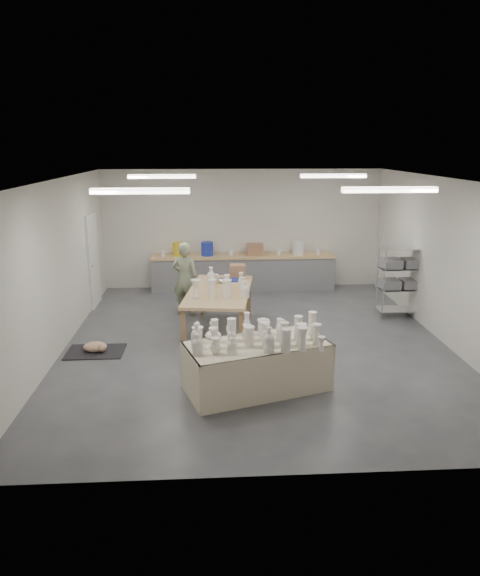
{
  "coord_description": "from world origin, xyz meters",
  "views": [
    {
      "loc": [
        -0.82,
        -8.93,
        3.57
      ],
      "look_at": [
        -0.29,
        0.07,
        1.05
      ],
      "focal_mm": 32.0,
      "sensor_mm": 36.0,
      "label": 1
    }
  ],
  "objects": [
    {
      "name": "work_table",
      "position": [
        -0.62,
        0.66,
        0.88
      ],
      "size": [
        1.46,
        2.45,
        1.24
      ],
      "rotation": [
        0.0,
        0.0,
        -0.14
      ],
      "color": "tan",
      "rests_on": "ground"
    },
    {
      "name": "cat",
      "position": [
        -2.88,
        -0.29,
        0.11
      ],
      "size": [
        0.45,
        0.34,
        0.18
      ],
      "rotation": [
        0.0,
        0.0,
        0.14
      ],
      "color": "white",
      "rests_on": "rug"
    },
    {
      "name": "red_stool",
      "position": [
        -1.37,
        2.05,
        0.31
      ],
      "size": [
        0.39,
        0.39,
        0.34
      ],
      "rotation": [
        0.0,
        0.0,
        0.07
      ],
      "color": "#AC1818",
      "rests_on": "ground"
    },
    {
      "name": "drying_table",
      "position": [
        -0.16,
        -1.86,
        0.43
      ],
      "size": [
        2.31,
        1.64,
        1.11
      ],
      "rotation": [
        0.0,
        0.0,
        0.31
      ],
      "color": "olive",
      "rests_on": "ground"
    },
    {
      "name": "back_counter",
      "position": [
        -0.01,
        3.68,
        0.49
      ],
      "size": [
        4.6,
        0.6,
        1.24
      ],
      "color": "tan",
      "rests_on": "ground"
    },
    {
      "name": "potter",
      "position": [
        -1.37,
        1.78,
        0.8
      ],
      "size": [
        0.68,
        0.55,
        1.6
      ],
      "primitive_type": "imported",
      "rotation": [
        0.0,
        0.0,
        2.8
      ],
      "color": "#93A07B",
      "rests_on": "ground"
    },
    {
      "name": "rug",
      "position": [
        -2.9,
        -0.28,
        0.01
      ],
      "size": [
        1.0,
        0.7,
        0.02
      ],
      "primitive_type": "cube",
      "color": "black",
      "rests_on": "ground"
    },
    {
      "name": "wire_shelf",
      "position": [
        3.2,
        1.4,
        0.92
      ],
      "size": [
        0.88,
        0.48,
        1.8
      ],
      "color": "silver",
      "rests_on": "ground"
    },
    {
      "name": "room",
      "position": [
        -0.11,
        0.08,
        2.06
      ],
      "size": [
        8.0,
        8.02,
        3.0
      ],
      "color": "#424449",
      "rests_on": "ground"
    }
  ]
}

